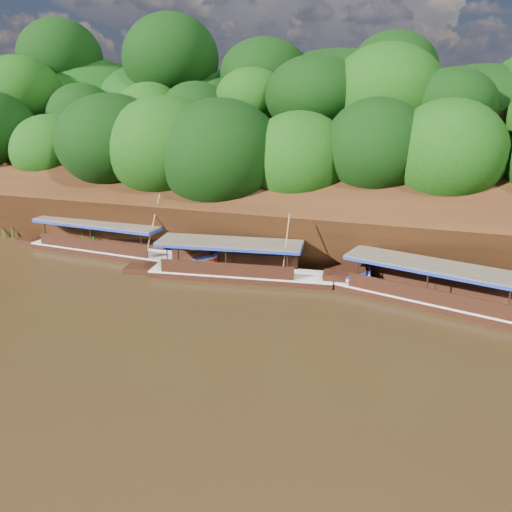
{
  "coord_description": "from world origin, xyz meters",
  "views": [
    {
      "loc": [
        8.75,
        -19.39,
        10.71
      ],
      "look_at": [
        -0.1,
        7.0,
        1.53
      ],
      "focal_mm": 35.0,
      "sensor_mm": 36.0,
      "label": 1
    }
  ],
  "objects": [
    {
      "name": "boat_1",
      "position": [
        -0.42,
        7.16,
        0.51
      ],
      "size": [
        13.21,
        3.63,
        4.73
      ],
      "rotation": [
        0.0,
        0.0,
        0.14
      ],
      "color": "black",
      "rests_on": "ground"
    },
    {
      "name": "reeds",
      "position": [
        -2.73,
        9.6,
        0.91
      ],
      "size": [
        50.67,
        2.02,
        2.26
      ],
      "color": "#255715",
      "rests_on": "ground"
    },
    {
      "name": "ground",
      "position": [
        0.0,
        0.0,
        0.0
      ],
      "size": [
        160.0,
        160.0,
        0.0
      ],
      "primitive_type": "plane",
      "color": "black",
      "rests_on": "ground"
    },
    {
      "name": "boat_0",
      "position": [
        11.11,
        6.23,
        0.5
      ],
      "size": [
        13.75,
        5.29,
        6.07
      ],
      "rotation": [
        0.0,
        0.0,
        -0.26
      ],
      "color": "black",
      "rests_on": "ground"
    },
    {
      "name": "riverbank",
      "position": [
        -0.01,
        22.73,
        1.89
      ],
      "size": [
        120.0,
        30.06,
        19.4
      ],
      "color": "black",
      "rests_on": "ground"
    },
    {
      "name": "boat_2",
      "position": [
        -10.51,
        8.53,
        0.51
      ],
      "size": [
        14.57,
        2.89,
        4.96
      ],
      "rotation": [
        0.0,
        0.0,
        -0.06
      ],
      "color": "black",
      "rests_on": "ground"
    }
  ]
}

